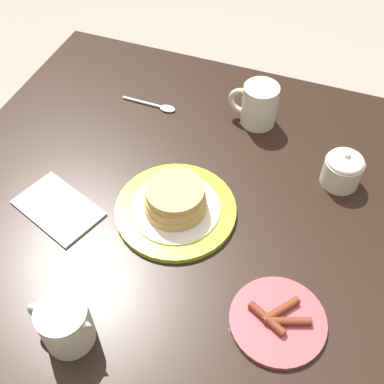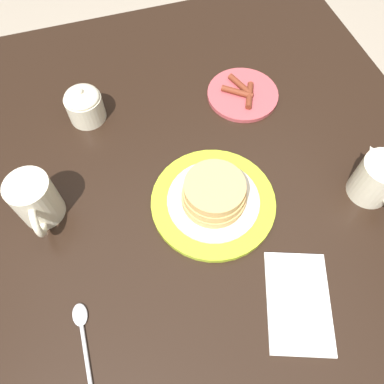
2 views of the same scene
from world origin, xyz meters
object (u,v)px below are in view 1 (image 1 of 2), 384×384
Objects in this scene: coffee_mug at (258,104)px; spoon at (158,106)px; sugar_bowl at (343,169)px; side_plate_bacon at (278,320)px; napkin at (58,208)px; creamer_pitcher at (66,324)px; pancake_plate at (175,205)px.

spoon is at bearing 8.15° from coffee_mug.
side_plate_bacon is at bearing 82.79° from sugar_bowl.
side_plate_bacon is at bearing 170.12° from napkin.
napkin is at bearing -54.95° from creamer_pitcher.
napkin is 0.37m from spoon.
creamer_pitcher reaches higher than pancake_plate.
creamer_pitcher is at bearing 125.05° from napkin.
spoon is (0.45, -0.09, -0.04)m from sugar_bowl.
spoon is (0.24, 0.03, -0.05)m from coffee_mug.
spoon is at bearing -100.28° from napkin.
coffee_mug is 0.83× the size of spoon.
spoon is at bearing -60.75° from pancake_plate.
spoon is (0.41, -0.44, -0.00)m from side_plate_bacon.
pancake_plate is 0.31m from creamer_pitcher.
pancake_plate is 2.83× the size of sugar_bowl.
pancake_plate is at bearing 119.25° from spoon.
napkin is (0.16, -0.23, -0.05)m from creamer_pitcher.
pancake_plate is 1.22× the size of napkin.
pancake_plate is 0.36m from sugar_bowl.
coffee_mug reaches higher than side_plate_bacon.
napkin is at bearing 27.66° from sugar_bowl.
sugar_bowl is at bearing -97.21° from side_plate_bacon.
side_plate_bacon is at bearing 109.66° from coffee_mug.
creamer_pitcher is at bearing 54.27° from sugar_bowl.
sugar_bowl is (-0.22, 0.12, -0.01)m from coffee_mug.
creamer_pitcher is at bearing 24.74° from side_plate_bacon.
coffee_mug is 0.25m from sugar_bowl.
sugar_bowl is 0.43× the size of napkin.
sugar_bowl reaches higher than side_plate_bacon.
side_plate_bacon reaches higher than napkin.
pancake_plate is 0.33m from spoon.
sugar_bowl is (-0.29, -0.20, 0.02)m from pancake_plate.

